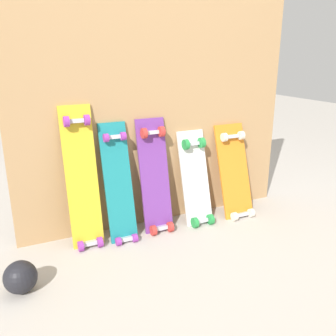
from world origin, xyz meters
name	(u,v)px	position (x,y,z in m)	size (l,w,h in m)	color
ground_plane	(164,222)	(0.00, 0.00, 0.00)	(12.00, 12.00, 0.00)	#B2AAA0
plywood_wall_panel	(158,97)	(0.00, 0.07, 0.84)	(1.87, 0.04, 1.68)	tan
skateboard_yellow	(82,183)	(-0.54, -0.04, 0.38)	(0.18, 0.22, 0.89)	gold
skateboard_teal	(119,188)	(-0.33, -0.06, 0.32)	(0.17, 0.25, 0.78)	#197A7F
skateboard_purple	(155,181)	(-0.08, -0.05, 0.33)	(0.19, 0.23, 0.78)	#6B338C
skateboard_white	(196,182)	(0.21, -0.06, 0.27)	(0.19, 0.25, 0.68)	silver
skateboard_orange	(235,176)	(0.52, -0.08, 0.28)	(0.23, 0.27, 0.70)	orange
rubber_ball	(20,277)	(-0.94, -0.40, 0.08)	(0.16, 0.16, 0.16)	black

